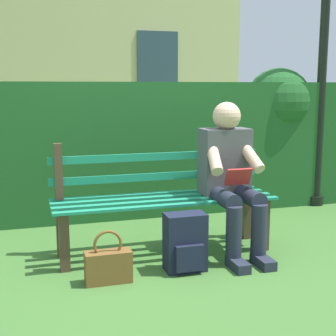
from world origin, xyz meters
The scene contains 6 objects.
ground centered at (0.00, 0.00, 0.00)m, with size 60.00×60.00×0.00m, color #3D6B2D.
park_bench centered at (0.00, -0.06, 0.42)m, with size 1.71×0.47×0.87m.
person_seated centered at (-0.51, 0.10, 0.62)m, with size 0.44×0.73×1.17m.
hedge_backdrop centered at (0.10, -1.38, 0.71)m, with size 6.02×0.87×1.49m.
backpack centered at (-0.04, 0.39, 0.20)m, with size 0.29×0.24×0.41m.
handbag centered at (0.52, 0.44, 0.12)m, with size 0.31×0.13×0.36m.
Camera 1 is at (1.00, 3.44, 1.29)m, focal length 51.03 mm.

